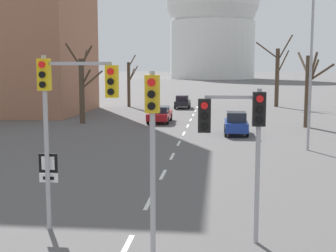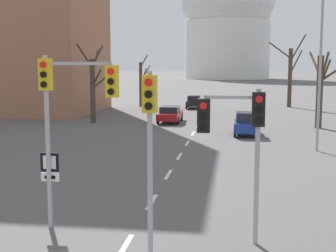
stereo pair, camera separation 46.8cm
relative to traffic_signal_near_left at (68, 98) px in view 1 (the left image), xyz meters
The scene contains 24 objects.
lane_stripe_0 4.75m from the traffic_signal_near_left, 33.03° to the right, with size 0.16×2.00×0.01m, color silver.
lane_stripe_1 5.58m from the traffic_signal_near_left, 58.11° to the left, with size 0.16×2.00×0.01m, color silver.
lane_stripe_2 8.96m from the traffic_signal_near_left, 75.49° to the left, with size 0.16×2.00×0.01m, color silver.
lane_stripe_3 13.03m from the traffic_signal_near_left, 80.72° to the left, with size 0.16×2.00×0.01m, color silver.
lane_stripe_4 17.32m from the traffic_signal_near_left, 83.19° to the left, with size 0.16×2.00×0.01m, color silver.
lane_stripe_5 21.69m from the traffic_signal_near_left, 84.63° to the left, with size 0.16×2.00×0.01m, color silver.
lane_stripe_6 26.11m from the traffic_signal_near_left, 85.56° to the left, with size 0.16×2.00×0.01m, color silver.
lane_stripe_7 30.55m from the traffic_signal_near_left, 86.22° to the left, with size 0.16×2.00×0.01m, color silver.
lane_stripe_8 35.00m from the traffic_signal_near_left, 86.71° to the left, with size 0.16×2.00×0.01m, color silver.
lane_stripe_9 39.47m from the traffic_signal_near_left, 87.09° to the left, with size 0.16×2.00×0.01m, color silver.
lane_stripe_10 43.94m from the traffic_signal_near_left, 87.39° to the left, with size 0.16×2.00×0.01m, color silver.
traffic_signal_near_left is the anchor object (origin of this frame).
traffic_signal_centre_tall 3.53m from the traffic_signal_near_left, 34.29° to the right, with size 0.36×0.34×4.97m.
traffic_signal_near_right 5.20m from the traffic_signal_near_left, ahead, with size 1.88×0.34×4.48m.
route_sign_post 2.58m from the traffic_signal_near_left, 167.67° to the left, with size 0.60×0.08×2.43m.
street_lamp_right 17.90m from the traffic_signal_near_left, 57.29° to the left, with size 2.18×0.36×9.36m.
sedan_near_left 22.03m from the traffic_signal_near_left, 74.31° to the left, with size 1.72×3.87×1.71m.
sedan_near_right 42.17m from the traffic_signal_near_left, 89.58° to the left, with size 1.78×3.87×1.55m.
sedan_mid_centre 28.03m from the traffic_signal_near_left, 91.38° to the left, with size 1.93×4.60×1.48m.
bare_tree_left_near 44.20m from the traffic_signal_near_left, 98.42° to the left, with size 1.13×1.80×6.44m.
bare_tree_right_near 47.03m from the traffic_signal_near_left, 75.48° to the left, with size 4.17×3.20×8.77m.
bare_tree_left_far 27.61m from the traffic_signal_near_left, 105.55° to the left, with size 2.51×3.11×7.01m.
bare_tree_right_far 28.53m from the traffic_signal_near_left, 65.20° to the left, with size 2.45×3.99×6.29m.
capitol_dome 172.33m from the traffic_signal_near_left, 89.33° to the left, with size 36.45×36.45×51.49m.
Camera 1 is at (2.53, -7.53, 5.11)m, focal length 50.00 mm.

